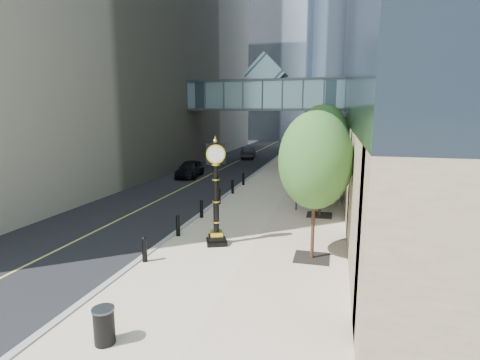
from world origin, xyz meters
name	(u,v)px	position (x,y,z in m)	size (l,w,h in m)	color
ground	(201,282)	(0.00, 0.00, 0.00)	(320.00, 320.00, 0.00)	gray
road	(253,154)	(-7.00, 40.00, 0.01)	(8.00, 180.00, 0.02)	black
sidewalk	(310,155)	(1.00, 40.00, 0.03)	(8.00, 180.00, 0.06)	#C4B196
curb	(281,154)	(-3.00, 40.00, 0.04)	(0.25, 180.00, 0.07)	gray
distant_tower_c	(309,29)	(-6.00, 120.00, 32.50)	(22.00, 22.00, 65.00)	#A1B0CB
skywalk	(266,93)	(-3.00, 28.00, 7.71)	(17.00, 4.20, 5.80)	slate
entrance_canopy	(323,137)	(3.48, 14.00, 4.19)	(3.00, 8.00, 4.38)	#383F44
bollard_row	(211,203)	(-2.70, 9.00, 0.51)	(0.20, 16.20, 0.90)	black
street_trees	(326,137)	(3.60, 16.12, 4.06)	(3.08, 28.84, 6.34)	black
street_clock	(216,200)	(-0.60, 3.58, 2.08)	(1.14, 1.14, 4.65)	black
trash_bin	(104,327)	(-1.10, -4.00, 0.51)	(0.52, 0.52, 0.90)	black
pedestrian	(337,188)	(4.50, 12.90, 0.98)	(0.67, 0.44, 1.84)	#ADA69E
car_near	(190,169)	(-8.36, 19.76, 0.78)	(1.79, 4.45, 1.51)	black
car_far	(248,153)	(-6.38, 34.48, 0.73)	(1.51, 4.33, 1.43)	black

